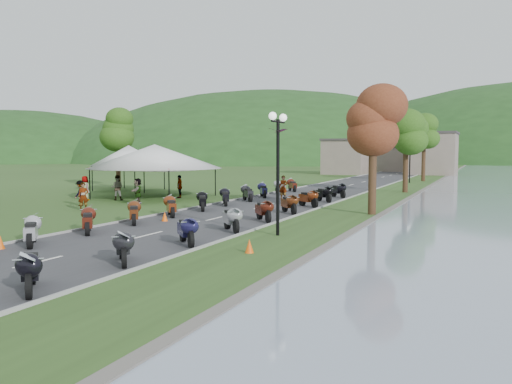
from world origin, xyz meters
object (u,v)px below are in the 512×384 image
at_px(pedestrian_a, 84,210).
at_px(pedestrian_c, 81,206).
at_px(vendor_tent_main, 155,171).
at_px(pedestrian_b, 117,200).

xyz_separation_m(pedestrian_a, pedestrian_c, (-1.96, 1.96, 0.00)).
bearing_deg(pedestrian_a, pedestrian_c, 89.48).
distance_m(vendor_tent_main, pedestrian_c, 7.42).
bearing_deg(pedestrian_b, pedestrian_a, 85.46).
bearing_deg(pedestrian_a, vendor_tent_main, 51.02).
xyz_separation_m(vendor_tent_main, pedestrian_a, (1.03, -9.04, -2.00)).
height_order(pedestrian_a, pedestrian_b, pedestrian_b).
relative_size(vendor_tent_main, pedestrian_c, 4.11).
height_order(vendor_tent_main, pedestrian_c, vendor_tent_main).
bearing_deg(pedestrian_b, pedestrian_c, 69.11).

